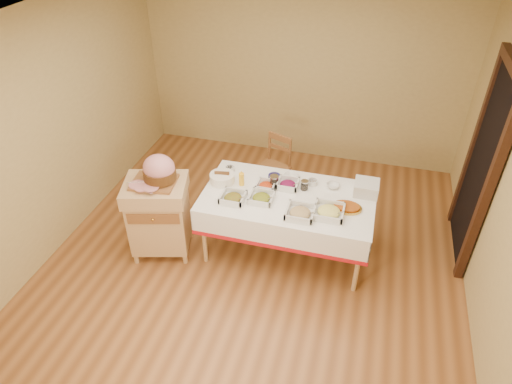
% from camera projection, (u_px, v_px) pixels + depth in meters
% --- Properties ---
extents(room_shell, '(5.00, 5.00, 5.00)m').
position_uv_depth(room_shell, '(253.00, 164.00, 4.35)').
color(room_shell, brown).
rests_on(room_shell, ground).
extents(doorway, '(0.09, 1.10, 2.20)m').
position_uv_depth(doorway, '(483.00, 165.00, 4.69)').
color(doorway, black).
rests_on(doorway, ground).
extents(dining_table, '(1.82, 1.02, 0.76)m').
position_uv_depth(dining_table, '(287.00, 208.00, 4.93)').
color(dining_table, tan).
rests_on(dining_table, ground).
extents(butcher_cart, '(0.77, 0.70, 0.92)m').
position_uv_depth(butcher_cart, '(159.00, 213.00, 4.98)').
color(butcher_cart, tan).
rests_on(butcher_cart, ground).
extents(dining_chair, '(0.48, 0.47, 0.84)m').
position_uv_depth(dining_chair, '(274.00, 166.00, 5.93)').
color(dining_chair, brown).
rests_on(dining_chair, ground).
extents(ham_on_board, '(0.48, 0.46, 0.32)m').
position_uv_depth(ham_on_board, '(158.00, 171.00, 4.69)').
color(ham_on_board, brown).
rests_on(ham_on_board, butcher_cart).
extents(serving_dish_a, '(0.25, 0.25, 0.11)m').
position_uv_depth(serving_dish_a, '(233.00, 198.00, 4.76)').
color(serving_dish_a, silver).
rests_on(serving_dish_a, dining_table).
extents(serving_dish_b, '(0.25, 0.25, 0.10)m').
position_uv_depth(serving_dish_b, '(261.00, 198.00, 4.76)').
color(serving_dish_b, silver).
rests_on(serving_dish_b, dining_table).
extents(serving_dish_c, '(0.28, 0.28, 0.11)m').
position_uv_depth(serving_dish_c, '(300.00, 213.00, 4.55)').
color(serving_dish_c, silver).
rests_on(serving_dish_c, dining_table).
extents(serving_dish_d, '(0.30, 0.30, 0.11)m').
position_uv_depth(serving_dish_d, '(329.00, 212.00, 4.56)').
color(serving_dish_d, silver).
rests_on(serving_dish_d, dining_table).
extents(serving_dish_e, '(0.21, 0.20, 0.10)m').
position_uv_depth(serving_dish_e, '(266.00, 185.00, 4.95)').
color(serving_dish_e, silver).
rests_on(serving_dish_e, dining_table).
extents(serving_dish_f, '(0.24, 0.23, 0.11)m').
position_uv_depth(serving_dish_f, '(288.00, 184.00, 4.96)').
color(serving_dish_f, silver).
rests_on(serving_dish_f, dining_table).
extents(small_bowl_left, '(0.11, 0.11, 0.05)m').
position_uv_depth(small_bowl_left, '(230.00, 169.00, 5.23)').
color(small_bowl_left, silver).
rests_on(small_bowl_left, dining_table).
extents(small_bowl_mid, '(0.14, 0.14, 0.06)m').
position_uv_depth(small_bowl_mid, '(274.00, 177.00, 5.08)').
color(small_bowl_mid, navy).
rests_on(small_bowl_mid, dining_table).
extents(small_bowl_right, '(0.11, 0.11, 0.06)m').
position_uv_depth(small_bowl_right, '(312.00, 182.00, 5.00)').
color(small_bowl_right, silver).
rests_on(small_bowl_right, dining_table).
extents(bowl_white_imported, '(0.21, 0.21, 0.04)m').
position_uv_depth(bowl_white_imported, '(291.00, 176.00, 5.11)').
color(bowl_white_imported, silver).
rests_on(bowl_white_imported, dining_table).
extents(bowl_small_imported, '(0.15, 0.15, 0.04)m').
position_uv_depth(bowl_small_imported, '(333.00, 186.00, 4.96)').
color(bowl_small_imported, silver).
rests_on(bowl_small_imported, dining_table).
extents(preserve_jar_left, '(0.10, 0.10, 0.13)m').
position_uv_depth(preserve_jar_left, '(274.00, 181.00, 4.96)').
color(preserve_jar_left, silver).
rests_on(preserve_jar_left, dining_table).
extents(preserve_jar_right, '(0.09, 0.09, 0.11)m').
position_uv_depth(preserve_jar_right, '(304.00, 186.00, 4.91)').
color(preserve_jar_right, silver).
rests_on(preserve_jar_right, dining_table).
extents(mustard_bottle, '(0.06, 0.06, 0.18)m').
position_uv_depth(mustard_bottle, '(241.00, 179.00, 4.97)').
color(mustard_bottle, yellow).
rests_on(mustard_bottle, dining_table).
extents(bread_basket, '(0.27, 0.27, 0.12)m').
position_uv_depth(bread_basket, '(222.00, 178.00, 5.03)').
color(bread_basket, white).
rests_on(bread_basket, dining_table).
extents(plate_stack, '(0.25, 0.25, 0.14)m').
position_uv_depth(plate_stack, '(366.00, 188.00, 4.84)').
color(plate_stack, silver).
rests_on(plate_stack, dining_table).
extents(brass_platter, '(0.31, 0.22, 0.04)m').
position_uv_depth(brass_platter, '(347.00, 207.00, 4.65)').
color(brass_platter, gold).
rests_on(brass_platter, dining_table).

